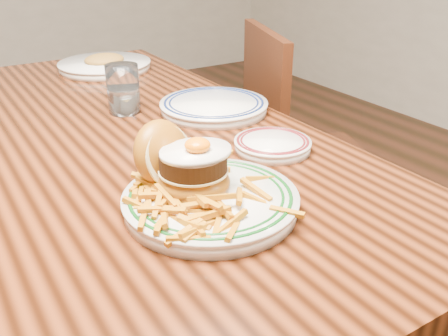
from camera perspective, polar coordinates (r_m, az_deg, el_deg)
table at (r=1.23m, az=-12.30°, el=0.12°), size 0.85×1.60×0.75m
chair_right at (r=1.75m, az=8.14°, el=1.89°), size 0.54×0.54×0.90m
main_plate at (r=0.84m, az=-2.50°, el=-2.11°), size 0.30×0.32×0.14m
side_plate at (r=1.08m, az=5.57°, el=2.75°), size 0.17×0.17×0.03m
rear_plate at (r=1.31m, az=-1.17°, el=7.14°), size 0.28×0.28×0.03m
water_glass at (r=1.32m, az=-11.42°, el=8.53°), size 0.08×0.08×0.12m
far_plate at (r=1.76m, az=-13.47°, el=11.41°), size 0.31×0.31×0.06m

